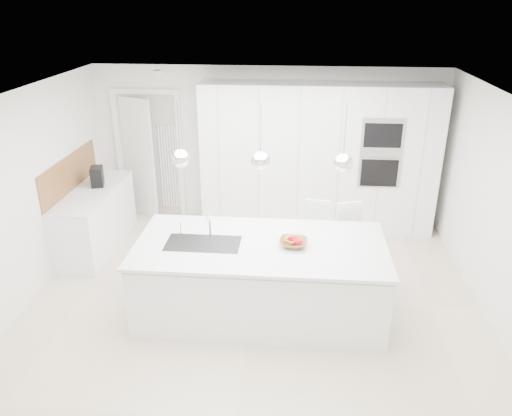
# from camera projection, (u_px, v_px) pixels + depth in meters

# --- Properties ---
(floor) EXTENTS (5.50, 5.50, 0.00)m
(floor) POSITION_uv_depth(u_px,v_px,m) (254.00, 298.00, 6.22)
(floor) COLOR beige
(floor) RESTS_ON ground
(wall_back) EXTENTS (5.50, 0.00, 5.50)m
(wall_back) POSITION_uv_depth(u_px,v_px,m) (268.00, 146.00, 8.02)
(wall_back) COLOR white
(wall_back) RESTS_ON ground
(wall_left) EXTENTS (0.00, 5.00, 5.00)m
(wall_left) POSITION_uv_depth(u_px,v_px,m) (24.00, 199.00, 5.94)
(wall_left) COLOR white
(wall_left) RESTS_ON ground
(ceiling) EXTENTS (5.50, 5.50, 0.00)m
(ceiling) POSITION_uv_depth(u_px,v_px,m) (254.00, 97.00, 5.23)
(ceiling) COLOR white
(ceiling) RESTS_ON wall_back
(tall_cabinets) EXTENTS (3.60, 0.60, 2.30)m
(tall_cabinets) POSITION_uv_depth(u_px,v_px,m) (318.00, 159.00, 7.72)
(tall_cabinets) COLOR white
(tall_cabinets) RESTS_ON floor
(oven_stack) EXTENTS (0.62, 0.04, 1.05)m
(oven_stack) POSITION_uv_depth(u_px,v_px,m) (381.00, 153.00, 7.28)
(oven_stack) COLOR #A5A5A8
(oven_stack) RESTS_ON tall_cabinets
(doorway_frame) EXTENTS (1.11, 0.08, 2.13)m
(doorway_frame) POSITION_uv_depth(u_px,v_px,m) (150.00, 157.00, 8.23)
(doorway_frame) COLOR white
(doorway_frame) RESTS_ON floor
(hallway_door) EXTENTS (0.76, 0.38, 2.00)m
(hallway_door) POSITION_uv_depth(u_px,v_px,m) (134.00, 158.00, 8.21)
(hallway_door) COLOR white
(hallway_door) RESTS_ON floor
(radiator) EXTENTS (0.32, 0.04, 1.40)m
(radiator) POSITION_uv_depth(u_px,v_px,m) (169.00, 167.00, 8.27)
(radiator) COLOR white
(radiator) RESTS_ON floor
(left_base_cabinets) EXTENTS (0.60, 1.80, 0.86)m
(left_base_cabinets) POSITION_uv_depth(u_px,v_px,m) (96.00, 220.00, 7.34)
(left_base_cabinets) COLOR white
(left_base_cabinets) RESTS_ON floor
(left_worktop) EXTENTS (0.62, 1.82, 0.04)m
(left_worktop) POSITION_uv_depth(u_px,v_px,m) (92.00, 192.00, 7.17)
(left_worktop) COLOR white
(left_worktop) RESTS_ON left_base_cabinets
(oak_backsplash) EXTENTS (0.02, 1.80, 0.50)m
(oak_backsplash) POSITION_uv_depth(u_px,v_px,m) (70.00, 173.00, 7.08)
(oak_backsplash) COLOR #946135
(oak_backsplash) RESTS_ON wall_left
(island_base) EXTENTS (2.80, 1.20, 0.86)m
(island_base) POSITION_uv_depth(u_px,v_px,m) (260.00, 282.00, 5.77)
(island_base) COLOR white
(island_base) RESTS_ON floor
(island_worktop) EXTENTS (2.84, 1.40, 0.04)m
(island_worktop) POSITION_uv_depth(u_px,v_px,m) (261.00, 245.00, 5.64)
(island_worktop) COLOR white
(island_worktop) RESTS_ON island_base
(island_sink) EXTENTS (0.84, 0.44, 0.18)m
(island_sink) POSITION_uv_depth(u_px,v_px,m) (203.00, 250.00, 5.67)
(island_sink) COLOR #3F3F42
(island_sink) RESTS_ON island_worktop
(island_tap) EXTENTS (0.02, 0.02, 0.30)m
(island_tap) POSITION_uv_depth(u_px,v_px,m) (210.00, 224.00, 5.75)
(island_tap) COLOR white
(island_tap) RESTS_ON island_worktop
(pendant_left) EXTENTS (0.20, 0.20, 0.20)m
(pendant_left) POSITION_uv_depth(u_px,v_px,m) (180.00, 158.00, 5.26)
(pendant_left) COLOR white
(pendant_left) RESTS_ON ceiling
(pendant_mid) EXTENTS (0.20, 0.20, 0.20)m
(pendant_mid) POSITION_uv_depth(u_px,v_px,m) (261.00, 160.00, 5.19)
(pendant_mid) COLOR white
(pendant_mid) RESTS_ON ceiling
(pendant_right) EXTENTS (0.20, 0.20, 0.20)m
(pendant_right) POSITION_uv_depth(u_px,v_px,m) (343.00, 163.00, 5.12)
(pendant_right) COLOR white
(pendant_right) RESTS_ON ceiling
(fruit_bowl) EXTENTS (0.34, 0.34, 0.08)m
(fruit_bowl) POSITION_uv_depth(u_px,v_px,m) (293.00, 243.00, 5.56)
(fruit_bowl) COLOR #946135
(fruit_bowl) RESTS_ON island_worktop
(espresso_machine) EXTENTS (0.23, 0.30, 0.28)m
(espresso_machine) POSITION_uv_depth(u_px,v_px,m) (97.00, 176.00, 7.29)
(espresso_machine) COLOR black
(espresso_machine) RESTS_ON left_worktop
(bar_stool_left) EXTENTS (0.38, 0.50, 1.04)m
(bar_stool_left) POSITION_uv_depth(u_px,v_px,m) (317.00, 241.00, 6.52)
(bar_stool_left) COLOR white
(bar_stool_left) RESTS_ON floor
(bar_stool_right) EXTENTS (0.49, 0.58, 1.07)m
(bar_stool_right) POSITION_uv_depth(u_px,v_px,m) (348.00, 246.00, 6.37)
(bar_stool_right) COLOR white
(bar_stool_right) RESTS_ON floor
(apple_a) EXTENTS (0.08, 0.08, 0.08)m
(apple_a) POSITION_uv_depth(u_px,v_px,m) (294.00, 239.00, 5.58)
(apple_a) COLOR red
(apple_a) RESTS_ON fruit_bowl
(apple_b) EXTENTS (0.09, 0.09, 0.09)m
(apple_b) POSITION_uv_depth(u_px,v_px,m) (289.00, 239.00, 5.56)
(apple_b) COLOR red
(apple_b) RESTS_ON fruit_bowl
(apple_c) EXTENTS (0.07, 0.07, 0.07)m
(apple_c) POSITION_uv_depth(u_px,v_px,m) (295.00, 241.00, 5.54)
(apple_c) COLOR red
(apple_c) RESTS_ON fruit_bowl
(apple_extra_3) EXTENTS (0.08, 0.08, 0.08)m
(apple_extra_3) POSITION_uv_depth(u_px,v_px,m) (299.00, 242.00, 5.52)
(apple_extra_3) COLOR red
(apple_extra_3) RESTS_ON fruit_bowl
(banana_bunch) EXTENTS (0.21, 0.16, 0.19)m
(banana_bunch) POSITION_uv_depth(u_px,v_px,m) (293.00, 239.00, 5.51)
(banana_bunch) COLOR yellow
(banana_bunch) RESTS_ON fruit_bowl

